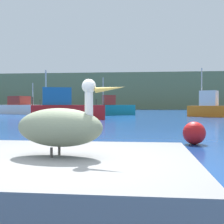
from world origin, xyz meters
TOP-DOWN VIEW (x-y plane):
  - hillside_backdrop at (0.00, 80.72)m, footprint 140.00×14.48m
  - pier_dock at (-0.04, 0.25)m, footprint 3.01×2.74m
  - pelican at (-0.03, 0.25)m, footprint 1.31×0.71m
  - fishing_boat_white at (-16.19, 36.98)m, footprint 8.04×5.73m
  - fishing_boat_orange at (8.64, 30.15)m, footprint 6.84×4.46m
  - fishing_boat_red at (-6.06, 22.73)m, footprint 6.53×3.85m
  - fishing_boat_teal at (-3.00, 34.22)m, footprint 5.18×3.55m
  - mooring_buoy at (2.59, 7.49)m, footprint 0.78×0.78m

SIDE VIEW (x-z plane):
  - mooring_buoy at x=2.59m, z-range 0.00..0.78m
  - pier_dock at x=-0.04m, z-range 0.00..0.79m
  - fishing_boat_teal at x=-3.00m, z-range -1.46..3.18m
  - fishing_boat_white at x=-16.19m, z-range -1.21..2.98m
  - fishing_boat_orange at x=8.64m, z-range -1.72..3.60m
  - fishing_boat_red at x=-6.06m, z-range -1.14..3.15m
  - pelican at x=-0.03m, z-range 0.70..1.56m
  - hillside_backdrop at x=0.00m, z-range 0.00..9.48m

